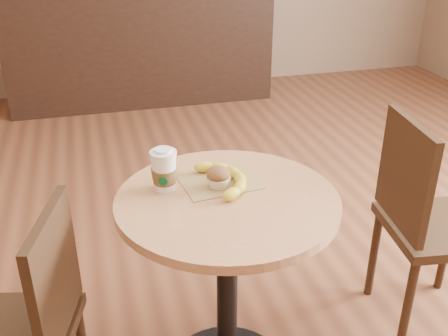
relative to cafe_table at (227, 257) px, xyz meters
name	(u,v)px	position (x,y,z in m)	size (l,w,h in m)	color
cafe_table	(227,257)	(0.00, 0.00, 0.00)	(0.69, 0.69, 0.75)	black
chair_left	(27,326)	(-0.62, -0.08, -0.07)	(0.44, 0.44, 0.83)	#322011
chair_right	(426,218)	(0.81, 0.10, -0.04)	(0.44, 0.44, 0.88)	#322011
service_counter	(140,40)	(0.10, 3.20, -0.01)	(2.30, 0.65, 1.04)	black
kraft_bag	(220,182)	(0.00, 0.10, 0.22)	(0.24, 0.18, 0.00)	olive
coffee_cup	(164,171)	(-0.18, 0.10, 0.28)	(0.08, 0.09, 0.14)	white
muffin	(218,177)	(-0.01, 0.07, 0.26)	(0.08, 0.08, 0.07)	white
banana	(225,179)	(0.01, 0.08, 0.24)	(0.16, 0.27, 0.04)	gold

